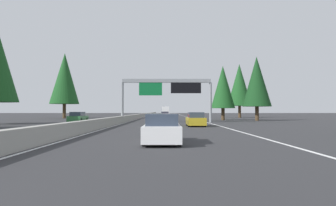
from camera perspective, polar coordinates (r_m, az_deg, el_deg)
name	(u,v)px	position (r m, az deg, el deg)	size (l,w,h in m)	color
ground_plane	(138,119)	(62.61, -5.71, -2.98)	(320.00, 320.00, 0.00)	#2D2D30
median_barrier	(144,115)	(82.55, -4.63, -2.31)	(180.00, 0.56, 0.90)	#9E9B93
shoulder_stripe_right	(190,117)	(72.56, 4.14, -2.78)	(160.00, 0.16, 0.01)	silver
shoulder_stripe_median	(143,117)	(72.55, -4.78, -2.77)	(160.00, 0.16, 0.01)	silver
sign_gantry_overhead	(168,88)	(41.64, -0.05, 2.92)	(0.50, 12.68, 6.07)	gray
sedan_far_center	(162,129)	(15.04, -1.13, -5.07)	(4.40, 1.80, 1.47)	white
sedan_far_right	(196,120)	(31.62, 5.29, -3.20)	(4.40, 1.80, 1.47)	#AD931E
sedan_mid_center	(165,115)	(62.52, -0.59, -2.36)	(4.40, 1.80, 1.47)	red
bus_mid_right	(166,111)	(109.26, -0.47, -1.46)	(11.50, 2.55, 3.10)	white
oncoming_near	(78,117)	(43.74, -16.84, -2.67)	(4.40, 1.80, 1.47)	#2D6B38
conifer_right_near	(257,82)	(51.80, 16.60, 3.94)	(4.69, 4.69, 10.67)	#4C3823
conifer_right_mid	(223,87)	(52.74, 10.45, 3.02)	(4.17, 4.17, 9.48)	#4C3823
conifer_right_far	(239,85)	(73.22, 13.49, 3.38)	(5.64, 5.64, 12.82)	#4C3823
conifer_left_mid	(65,79)	(68.95, -19.16, 4.44)	(6.27, 6.27, 14.24)	#4C3823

